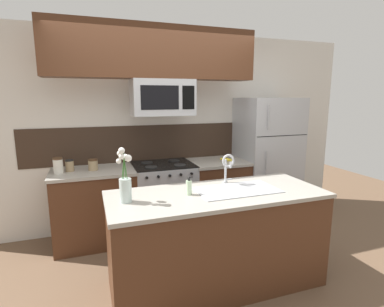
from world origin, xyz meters
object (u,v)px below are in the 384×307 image
(stove_range, at_px, (164,198))
(dish_soap_bottle, at_px, (189,187))
(banana_bunch, at_px, (227,159))
(flower_vase, at_px, (125,184))
(microwave, at_px, (162,98))
(storage_jar_medium, at_px, (70,166))
(sink_faucet, at_px, (228,165))
(storage_jar_short, at_px, (93,165))
(storage_jar_tall, at_px, (58,166))
(refrigerator, at_px, (266,159))

(stove_range, relative_size, dish_soap_bottle, 5.64)
(banana_bunch, relative_size, flower_vase, 0.41)
(microwave, distance_m, storage_jar_medium, 1.35)
(sink_faucet, bearing_deg, dish_soap_bottle, -158.10)
(storage_jar_medium, bearing_deg, banana_bunch, -2.76)
(dish_soap_bottle, height_order, flower_vase, flower_vase)
(storage_jar_short, bearing_deg, storage_jar_tall, -174.83)
(refrigerator, relative_size, storage_jar_tall, 9.72)
(stove_range, bearing_deg, storage_jar_tall, -178.46)
(refrigerator, bearing_deg, dish_soap_bottle, -142.04)
(sink_faucet, bearing_deg, microwave, 111.33)
(storage_jar_medium, bearing_deg, dish_soap_bottle, -50.56)
(dish_soap_bottle, distance_m, flower_vase, 0.56)
(storage_jar_tall, xyz_separation_m, banana_bunch, (2.08, -0.03, -0.07))
(sink_faucet, bearing_deg, refrigerator, 43.08)
(stove_range, distance_m, storage_jar_medium, 1.22)
(storage_jar_tall, distance_m, storage_jar_short, 0.38)
(refrigerator, xyz_separation_m, dish_soap_bottle, (-1.60, -1.25, 0.10))
(refrigerator, bearing_deg, storage_jar_medium, 179.67)
(storage_jar_short, relative_size, banana_bunch, 0.68)
(storage_jar_tall, xyz_separation_m, sink_faucet, (1.62, -1.01, 0.11))
(storage_jar_short, relative_size, flower_vase, 0.28)
(storage_jar_tall, bearing_deg, dish_soap_bottle, -45.99)
(microwave, relative_size, storage_jar_short, 5.78)
(stove_range, distance_m, flower_vase, 1.51)
(stove_range, bearing_deg, storage_jar_short, 179.94)
(storage_jar_medium, bearing_deg, refrigerator, -0.33)
(stove_range, distance_m, sink_faucet, 1.29)
(storage_jar_medium, relative_size, banana_bunch, 0.71)
(refrigerator, xyz_separation_m, storage_jar_medium, (-2.64, 0.01, 0.10))
(stove_range, bearing_deg, dish_soap_bottle, -93.12)
(microwave, bearing_deg, storage_jar_tall, -179.44)
(storage_jar_medium, xyz_separation_m, sink_faucet, (1.50, -1.08, 0.13))
(banana_bunch, height_order, dish_soap_bottle, dish_soap_bottle)
(microwave, distance_m, sink_faucet, 1.27)
(dish_soap_bottle, bearing_deg, sink_faucet, 21.90)
(storage_jar_medium, relative_size, sink_faucet, 0.44)
(storage_jar_medium, relative_size, flower_vase, 0.29)
(microwave, height_order, storage_jar_tall, microwave)
(storage_jar_tall, bearing_deg, stove_range, 1.54)
(refrigerator, distance_m, storage_jar_tall, 2.76)
(refrigerator, height_order, banana_bunch, refrigerator)
(microwave, height_order, banana_bunch, microwave)
(sink_faucet, bearing_deg, flower_vase, -169.29)
(microwave, relative_size, dish_soap_bottle, 4.51)
(stove_range, bearing_deg, sink_faucet, -69.06)
(refrigerator, distance_m, dish_soap_bottle, 2.03)
(microwave, relative_size, refrigerator, 0.43)
(storage_jar_tall, relative_size, storage_jar_medium, 1.34)
(refrigerator, relative_size, storage_jar_medium, 12.98)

